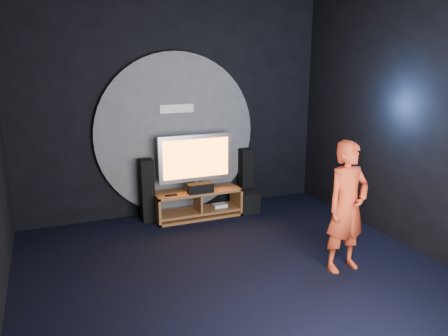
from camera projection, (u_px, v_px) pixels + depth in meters
The scene contains 13 objects.
floor at pixel (238, 277), 5.14m from camera, with size 5.00×5.00×0.00m, color black.
back_wall at pixel (175, 106), 6.95m from camera, with size 5.00×0.04×3.50m, color black.
front_wall at pixel (421, 198), 2.47m from camera, with size 5.00×0.04×3.50m, color black.
right_wall at pixel (416, 118), 5.63m from camera, with size 0.04×5.00×3.50m, color black.
wall_disc_panel at pixel (176, 134), 7.01m from camera, with size 2.60×0.11×2.60m.
media_console at pixel (198, 205), 7.01m from camera, with size 1.39×0.45×0.45m.
tv at pixel (196, 160), 6.88m from camera, with size 1.21×0.22×0.89m.
center_speaker at pixel (201, 188), 6.80m from camera, with size 0.40×0.15×0.15m, color black.
remote at pixel (171, 195), 6.66m from camera, with size 0.18×0.05×0.02m, color black.
tower_speaker_left at pixel (147, 191), 6.76m from camera, with size 0.20×0.22×1.00m, color black.
tower_speaker_right at pixel (245, 177), 7.53m from camera, with size 0.20×0.22×1.00m, color black.
subwoofer at pixel (248, 202), 7.24m from camera, with size 0.31×0.31×0.34m, color black.
player at pixel (347, 207), 5.16m from camera, with size 0.58×0.38×1.59m, color red.
Camera 1 is at (-1.93, -4.25, 2.53)m, focal length 35.00 mm.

